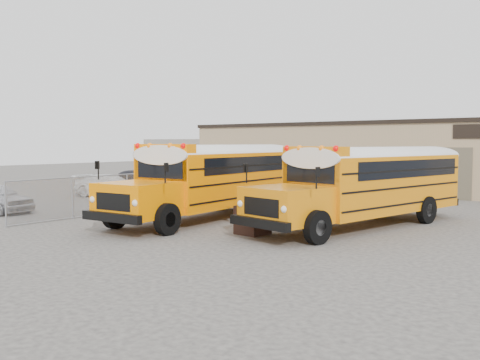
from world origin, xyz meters
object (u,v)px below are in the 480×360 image
Objects in this scene: tarp_bundle at (253,212)px; car_dark at (146,183)px; school_bus_right at (450,173)px; car_white at (111,186)px; school_bus_left at (288,168)px.

tarp_bundle is 0.32× the size of car_dark.
school_bus_right is 2.41× the size of car_white.
tarp_bundle is (-3.59, -10.87, -1.05)m from school_bus_right.
tarp_bundle is (4.46, -9.22, -1.10)m from school_bus_left.
school_bus_left is 2.44× the size of car_white.
car_dark reaches higher than car_white.
car_white is at bearing -163.38° from school_bus_right.
school_bus_left is 1.01× the size of school_bus_right.
car_white is at bearing 154.30° from car_dark.
car_dark is at bearing -39.34° from car_white.
school_bus_left reaches higher than car_white.
school_bus_left is 9.54m from car_dark.
school_bus_right reaches higher than tarp_bundle.
tarp_bundle is 0.33× the size of car_white.
car_white is at bearing 159.79° from tarp_bundle.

